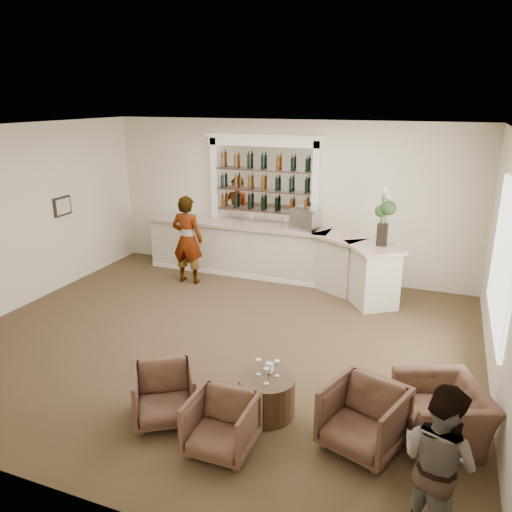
{
  "coord_description": "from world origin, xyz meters",
  "views": [
    {
      "loc": [
        3.19,
        -6.53,
        3.73
      ],
      "look_at": [
        0.3,
        0.9,
        1.19
      ],
      "focal_mm": 35.0,
      "sensor_mm": 36.0,
      "label": 1
    }
  ],
  "objects_px": {
    "armchair_center": "(221,424)",
    "armchair_right": "(363,418)",
    "armchair_left": "(164,394)",
    "flower_vase": "(384,213)",
    "sommelier": "(187,240)",
    "espresso_machine": "(306,219)",
    "bar_counter": "(271,253)",
    "cocktail_table": "(267,396)",
    "guest": "(438,462)",
    "armchair_far": "(442,413)"
  },
  "relations": [
    {
      "from": "espresso_machine",
      "to": "armchair_center",
      "type": "bearing_deg",
      "value": -69.84
    },
    {
      "from": "cocktail_table",
      "to": "armchair_center",
      "type": "bearing_deg",
      "value": -106.42
    },
    {
      "from": "cocktail_table",
      "to": "flower_vase",
      "type": "relative_size",
      "value": 0.64
    },
    {
      "from": "espresso_machine",
      "to": "guest",
      "type": "bearing_deg",
      "value": -50.06
    },
    {
      "from": "guest",
      "to": "armchair_left",
      "type": "xyz_separation_m",
      "value": [
        -3.08,
        0.58,
        -0.41
      ]
    },
    {
      "from": "armchair_center",
      "to": "espresso_machine",
      "type": "xyz_separation_m",
      "value": [
        -0.61,
        5.4,
        1.04
      ]
    },
    {
      "from": "armchair_right",
      "to": "cocktail_table",
      "type": "bearing_deg",
      "value": -170.12
    },
    {
      "from": "bar_counter",
      "to": "guest",
      "type": "relative_size",
      "value": 3.82
    },
    {
      "from": "armchair_left",
      "to": "espresso_machine",
      "type": "relative_size",
      "value": 1.44
    },
    {
      "from": "espresso_machine",
      "to": "sommelier",
      "type": "bearing_deg",
      "value": -145.58
    },
    {
      "from": "bar_counter",
      "to": "armchair_far",
      "type": "distance_m",
      "value": 5.57
    },
    {
      "from": "cocktail_table",
      "to": "armchair_center",
      "type": "relative_size",
      "value": 0.97
    },
    {
      "from": "armchair_left",
      "to": "flower_vase",
      "type": "relative_size",
      "value": 0.69
    },
    {
      "from": "armchair_center",
      "to": "armchair_far",
      "type": "xyz_separation_m",
      "value": [
        2.24,
        1.08,
        0.0
      ]
    },
    {
      "from": "armchair_center",
      "to": "armchair_right",
      "type": "bearing_deg",
      "value": 22.51
    },
    {
      "from": "armchair_left",
      "to": "espresso_machine",
      "type": "distance_m",
      "value": 5.25
    },
    {
      "from": "cocktail_table",
      "to": "guest",
      "type": "relative_size",
      "value": 0.46
    },
    {
      "from": "guest",
      "to": "espresso_machine",
      "type": "relative_size",
      "value": 2.89
    },
    {
      "from": "bar_counter",
      "to": "flower_vase",
      "type": "relative_size",
      "value": 5.33
    },
    {
      "from": "bar_counter",
      "to": "guest",
      "type": "xyz_separation_m",
      "value": [
        3.53,
        -5.67,
        0.18
      ]
    },
    {
      "from": "sommelier",
      "to": "espresso_machine",
      "type": "relative_size",
      "value": 3.56
    },
    {
      "from": "guest",
      "to": "bar_counter",
      "type": "bearing_deg",
      "value": -22.16
    },
    {
      "from": "guest",
      "to": "armchair_right",
      "type": "distance_m",
      "value": 1.27
    },
    {
      "from": "cocktail_table",
      "to": "espresso_machine",
      "type": "bearing_deg",
      "value": 100.36
    },
    {
      "from": "espresso_machine",
      "to": "bar_counter",
      "type": "bearing_deg",
      "value": -162.27
    },
    {
      "from": "espresso_machine",
      "to": "flower_vase",
      "type": "height_order",
      "value": "flower_vase"
    },
    {
      "from": "cocktail_table",
      "to": "espresso_machine",
      "type": "xyz_separation_m",
      "value": [
        -0.84,
        4.6,
        1.12
      ]
    },
    {
      "from": "sommelier",
      "to": "armchair_left",
      "type": "xyz_separation_m",
      "value": [
        2.01,
        -4.28,
        -0.58
      ]
    },
    {
      "from": "armchair_right",
      "to": "bar_counter",
      "type": "bearing_deg",
      "value": 139.07
    },
    {
      "from": "armchair_left",
      "to": "sommelier",
      "type": "bearing_deg",
      "value": 82.19
    },
    {
      "from": "flower_vase",
      "to": "armchair_far",
      "type": "bearing_deg",
      "value": -71.69
    },
    {
      "from": "cocktail_table",
      "to": "armchair_center",
      "type": "height_order",
      "value": "armchair_center"
    },
    {
      "from": "sommelier",
      "to": "espresso_machine",
      "type": "bearing_deg",
      "value": -160.29
    },
    {
      "from": "armchair_far",
      "to": "flower_vase",
      "type": "distance_m",
      "value": 4.19
    },
    {
      "from": "armchair_center",
      "to": "armchair_left",
      "type": "bearing_deg",
      "value": 162.72
    },
    {
      "from": "armchair_center",
      "to": "flower_vase",
      "type": "relative_size",
      "value": 0.67
    },
    {
      "from": "guest",
      "to": "armchair_center",
      "type": "relative_size",
      "value": 2.09
    },
    {
      "from": "armchair_center",
      "to": "armchair_right",
      "type": "relative_size",
      "value": 0.88
    },
    {
      "from": "cocktail_table",
      "to": "flower_vase",
      "type": "xyz_separation_m",
      "value": [
        0.76,
        4.03,
        1.49
      ]
    },
    {
      "from": "sommelier",
      "to": "espresso_machine",
      "type": "distance_m",
      "value": 2.47
    },
    {
      "from": "guest",
      "to": "armchair_left",
      "type": "height_order",
      "value": "guest"
    },
    {
      "from": "bar_counter",
      "to": "guest",
      "type": "bearing_deg",
      "value": -58.07
    },
    {
      "from": "cocktail_table",
      "to": "sommelier",
      "type": "distance_m",
      "value": 4.92
    },
    {
      "from": "armchair_right",
      "to": "espresso_machine",
      "type": "bearing_deg",
      "value": 131.92
    },
    {
      "from": "guest",
      "to": "armchair_right",
      "type": "height_order",
      "value": "guest"
    },
    {
      "from": "armchair_right",
      "to": "armchair_far",
      "type": "height_order",
      "value": "armchair_right"
    },
    {
      "from": "bar_counter",
      "to": "cocktail_table",
      "type": "height_order",
      "value": "bar_counter"
    },
    {
      "from": "cocktail_table",
      "to": "bar_counter",
      "type": "bearing_deg",
      "value": 108.95
    },
    {
      "from": "bar_counter",
      "to": "armchair_center",
      "type": "xyz_separation_m",
      "value": [
        1.33,
        -5.35,
        -0.25
      ]
    },
    {
      "from": "guest",
      "to": "armchair_far",
      "type": "distance_m",
      "value": 1.46
    }
  ]
}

